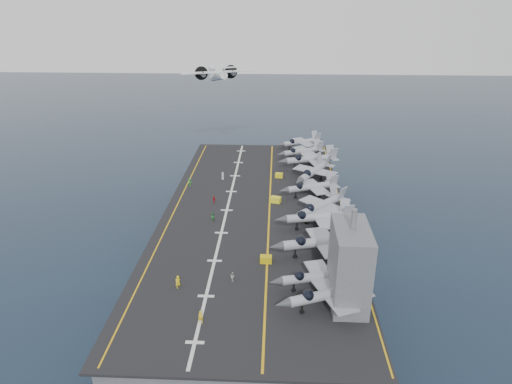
{
  "coord_description": "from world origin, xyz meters",
  "views": [
    {
      "loc": [
        4.14,
        -86.45,
        52.06
      ],
      "look_at": [
        0.0,
        4.0,
        13.0
      ],
      "focal_mm": 32.0,
      "sensor_mm": 36.0,
      "label": 1
    }
  ],
  "objects_px": {
    "fighter_jet_0": "(328,293)",
    "transport_plane": "(218,76)",
    "tow_cart_a": "(266,259)",
    "island_superstructure": "(350,257)"
  },
  "relations": [
    {
      "from": "tow_cart_a",
      "to": "transport_plane",
      "type": "xyz_separation_m",
      "value": [
        -17.41,
        80.55,
        17.44
      ]
    },
    {
      "from": "island_superstructure",
      "to": "fighter_jet_0",
      "type": "bearing_deg",
      "value": -147.05
    },
    {
      "from": "island_superstructure",
      "to": "fighter_jet_0",
      "type": "relative_size",
      "value": 0.89
    },
    {
      "from": "tow_cart_a",
      "to": "transport_plane",
      "type": "height_order",
      "value": "transport_plane"
    },
    {
      "from": "fighter_jet_0",
      "to": "tow_cart_a",
      "type": "xyz_separation_m",
      "value": [
        -9.23,
        11.91,
        -1.9
      ]
    },
    {
      "from": "island_superstructure",
      "to": "transport_plane",
      "type": "relative_size",
      "value": 0.53
    },
    {
      "from": "island_superstructure",
      "to": "tow_cart_a",
      "type": "height_order",
      "value": "island_superstructure"
    },
    {
      "from": "fighter_jet_0",
      "to": "transport_plane",
      "type": "bearing_deg",
      "value": 106.07
    },
    {
      "from": "fighter_jet_0",
      "to": "transport_plane",
      "type": "relative_size",
      "value": 0.6
    },
    {
      "from": "fighter_jet_0",
      "to": "transport_plane",
      "type": "distance_m",
      "value": 97.46
    }
  ]
}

